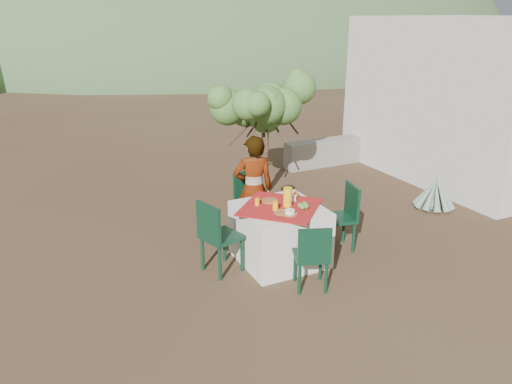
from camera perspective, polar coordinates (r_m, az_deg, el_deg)
ground at (r=6.54m, az=0.64°, el=-8.39°), size 160.00×160.00×0.00m
table at (r=6.51m, az=2.73°, el=-4.79°), size 1.30×1.30×0.76m
chair_far at (r=7.28m, az=-0.64°, el=-0.85°), size 0.49×0.49×0.93m
chair_near at (r=5.83m, az=6.45°, el=-7.14°), size 0.50×0.50×0.84m
chair_left at (r=6.16m, az=-4.53°, el=-4.84°), size 0.54×0.54×0.95m
chair_right at (r=6.89m, az=9.99°, el=-2.47°), size 0.50×0.50×0.91m
person at (r=6.96m, az=-0.28°, el=0.34°), size 0.64×0.51×1.53m
shrub_tree at (r=8.61m, az=1.25°, el=9.27°), size 1.61×1.58×1.90m
agave at (r=8.79m, az=19.77°, el=-0.19°), size 0.68×0.69×0.73m
guesthouse at (r=10.85m, az=23.81°, el=9.86°), size 3.20×4.20×3.00m
stone_wall at (r=10.91m, az=9.60°, el=4.73°), size 2.60×0.35×0.55m
hill_near_right at (r=43.75m, az=-6.76°, el=15.91°), size 48.00×48.00×20.00m
hill_far_right at (r=59.66m, az=5.06°, el=17.06°), size 36.00×36.00×14.00m
plate_far at (r=6.53m, az=1.58°, el=-0.99°), size 0.22×0.22×0.01m
plate_near at (r=6.16m, az=2.97°, el=-2.35°), size 0.20×0.20×0.01m
glass_far at (r=6.38m, az=0.14°, el=-1.13°), size 0.06×0.06×0.10m
glass_near at (r=6.23m, az=2.23°, el=-1.59°), size 0.07×0.07×0.11m
juice_pitcher at (r=6.33m, az=3.64°, el=-0.57°), size 0.11×0.11×0.25m
bowl_plate at (r=6.13m, az=3.88°, el=-2.50°), size 0.19×0.19×0.01m
white_bowl at (r=6.12m, az=3.89°, el=-2.26°), size 0.12×0.12×0.05m
jar_left at (r=6.64m, az=4.58°, el=-0.31°), size 0.06×0.06×0.10m
jar_right at (r=6.67m, az=3.84°, el=-0.24°), size 0.05×0.05×0.08m
napkin_holder at (r=6.53m, az=4.24°, el=-0.69°), size 0.08×0.06×0.09m
fruit_cluster at (r=6.31m, az=5.44°, el=-1.57°), size 0.15×0.13×0.07m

